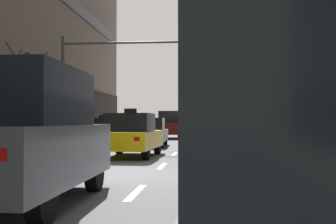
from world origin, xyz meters
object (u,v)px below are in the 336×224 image
Objects in this scene: car_driving_1 at (170,125)px; street_tree_1 at (26,94)px; traffic_signal_0 at (113,67)px; taxi_driving_2 at (103,131)px; taxi_driving_0 at (125,129)px; car_driving_6 at (23,136)px; car_driving_4 at (150,132)px; taxi_driving_3 at (131,135)px; car_driving_5 at (50,135)px; car_parked_1 at (254,138)px.

street_tree_1 is (-6.03, -14.07, 1.65)m from car_driving_1.
traffic_signal_0 is (-2.28, -10.98, 3.33)m from car_driving_1.
taxi_driving_2 is 4.19m from traffic_signal_0.
taxi_driving_0 is 25.99m from car_driving_6.
street_tree_1 is at bearing -140.51° from traffic_signal_0.
taxi_driving_2 is 0.91× the size of car_driving_6.
taxi_driving_2 is 4.02m from car_driving_4.
taxi_driving_0 is 0.92× the size of taxi_driving_3.
taxi_driving_3 is 0.87× the size of street_tree_1.
car_parked_1 is (7.10, -9.68, 0.26)m from car_driving_5.
taxi_driving_0 reaches higher than car_driving_5.
taxi_driving_0 is 4.06m from car_driving_1.
traffic_signal_0 is at bearing -83.81° from taxi_driving_0.
traffic_signal_0 reaches higher than taxi_driving_2.
street_tree_1 reaches higher than taxi_driving_2.
taxi_driving_0 is 0.94× the size of car_parked_1.
car_driving_5 is (-0.08, -8.89, 0.03)m from taxi_driving_2.
car_driving_6 is at bearing -90.63° from taxi_driving_3.
traffic_signal_0 is (-6.02, 16.74, 3.34)m from car_parked_1.
car_driving_5 is 0.86× the size of street_tree_1.
traffic_signal_0 reaches higher than car_driving_4.
taxi_driving_0 is 0.81× the size of street_tree_1.
taxi_driving_2 reaches higher than car_driving_5.
car_driving_5 is (-3.39, 0.48, -0.02)m from taxi_driving_3.
car_driving_1 is 11.70m from traffic_signal_0.
taxi_driving_0 is 6.67m from taxi_driving_2.
traffic_signal_0 is at bearing 39.49° from street_tree_1.
taxi_driving_3 reaches higher than taxi_driving_2.
street_tree_1 is at bearing 112.79° from car_driving_6.
car_driving_6 is at bearing -67.21° from street_tree_1.
car_driving_1 reaches higher than taxi_driving_3.
car_driving_1 is 0.96× the size of car_driving_6.
car_driving_1 is at bearing 90.13° from taxi_driving_3.
car_driving_4 is at bearing 63.24° from car_driving_5.
street_tree_1 reaches higher than car_driving_1.
car_driving_4 is at bearing 103.53° from car_parked_1.
car_driving_6 is (3.21, -19.13, 0.34)m from taxi_driving_2.
car_driving_1 reaches higher than car_parked_1.
traffic_signal_0 is at bearing 97.29° from car_driving_6.
car_driving_5 is at bearing -90.48° from taxi_driving_2.
street_tree_1 is (-5.97, 14.20, 1.61)m from car_driving_6.
taxi_driving_2 is at bearing 118.60° from traffic_signal_0.
taxi_driving_2 is 8.89m from car_driving_5.
car_parked_1 is 0.48× the size of traffic_signal_0.
traffic_signal_0 reaches higher than taxi_driving_3.
car_parked_1 is at bearing -53.77° from car_driving_5.
car_driving_6 is at bearing -89.79° from car_driving_4.
car_driving_5 is at bearing 107.79° from car_driving_6.
car_driving_5 is (-3.23, -6.40, 0.04)m from car_driving_4.
car_parked_1 is (3.87, -16.08, 0.30)m from car_driving_4.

